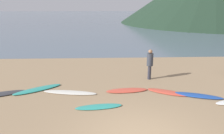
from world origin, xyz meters
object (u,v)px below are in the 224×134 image
surfboard_1 (38,89)px  surfboard_4 (127,90)px  surfboard_3 (99,107)px  person_1 (150,62)px  surfboard_6 (197,95)px  surfboard_5 (167,92)px  surfboard_2 (70,92)px

surfboard_1 → surfboard_4: surfboard_1 is taller
surfboard_3 → person_1: (2.78, 3.33, 0.97)m
surfboard_6 → person_1: bearing=145.4°
surfboard_5 → surfboard_6: bearing=7.4°
surfboard_4 → surfboard_6: 3.24m
surfboard_2 → surfboard_5: size_ratio=1.33×
surfboard_5 → surfboard_6: (1.24, -0.46, 0.01)m
surfboard_1 → surfboard_5: 6.33m
surfboard_3 → surfboard_2: bearing=125.1°
surfboard_3 → surfboard_6: surfboard_6 is taller
surfboard_4 → person_1: bearing=43.2°
surfboard_1 → surfboard_4: (4.39, -0.31, -0.01)m
surfboard_4 → person_1: 2.40m
person_1 → surfboard_2: bearing=-154.4°
surfboard_4 → surfboard_6: (3.15, -0.76, 0.01)m
surfboard_3 → surfboard_4: surfboard_4 is taller
surfboard_2 → surfboard_5: bearing=7.6°
surfboard_1 → surfboard_6: surfboard_6 is taller
surfboard_1 → surfboard_5: (6.30, -0.60, -0.01)m
surfboard_2 → surfboard_6: surfboard_6 is taller
surfboard_5 → person_1: size_ratio=1.15×
surfboard_1 → surfboard_2: (1.64, -0.44, -0.01)m
surfboard_2 → surfboard_4: surfboard_4 is taller
surfboard_1 → person_1: size_ratio=1.39×
surfboard_2 → person_1: bearing=32.9°
surfboard_4 → surfboard_2: bearing=176.6°
surfboard_6 → person_1: person_1 is taller
surfboard_1 → surfboard_2: surfboard_1 is taller
surfboard_1 → surfboard_4: size_ratio=1.17×
surfboard_2 → surfboard_6: size_ratio=1.17×
surfboard_2 → surfboard_3: size_ratio=1.35×
surfboard_3 → person_1: size_ratio=1.13×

